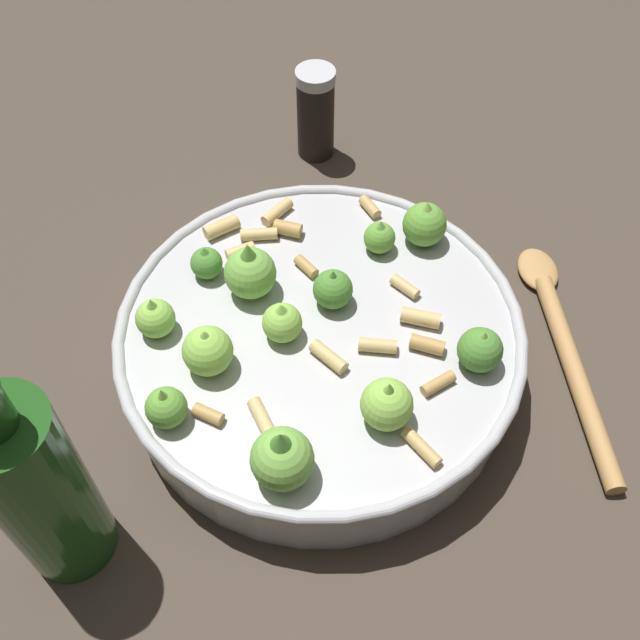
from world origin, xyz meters
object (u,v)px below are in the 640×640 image
(cooking_pan, at_px, (319,344))
(wooden_spoon, at_px, (564,341))
(olive_oil_bottle, at_px, (37,487))
(pepper_shaker, at_px, (316,113))

(cooking_pan, height_order, wooden_spoon, cooking_pan)
(olive_oil_bottle, height_order, wooden_spoon, olive_oil_bottle)
(pepper_shaker, xyz_separation_m, wooden_spoon, (0.06, 0.33, -0.04))
(olive_oil_bottle, bearing_deg, pepper_shaker, -162.93)
(cooking_pan, relative_size, wooden_spoon, 1.65)
(cooking_pan, xyz_separation_m, olive_oil_bottle, (0.23, -0.04, 0.06))
(cooking_pan, height_order, pepper_shaker, cooking_pan)
(cooking_pan, bearing_deg, wooden_spoon, 135.50)
(pepper_shaker, bearing_deg, olive_oil_bottle, 17.07)
(olive_oil_bottle, bearing_deg, wooden_spoon, 153.16)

